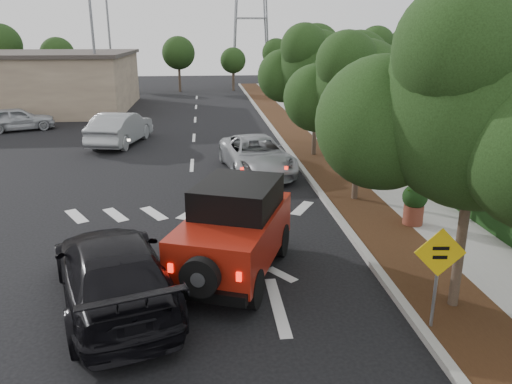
{
  "coord_description": "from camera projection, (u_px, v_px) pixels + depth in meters",
  "views": [
    {
      "loc": [
        0.58,
        -9.18,
        5.49
      ],
      "look_at": [
        1.86,
        3.0,
        1.58
      ],
      "focal_mm": 35.0,
      "sensor_mm": 36.0,
      "label": 1
    }
  ],
  "objects": [
    {
      "name": "ground",
      "position": [
        182.0,
        311.0,
        10.31
      ],
      "size": [
        120.0,
        120.0,
        0.0
      ],
      "primitive_type": "plane",
      "color": "black",
      "rests_on": "ground"
    },
    {
      "name": "curb",
      "position": [
        296.0,
        161.0,
        22.11
      ],
      "size": [
        0.2,
        70.0,
        0.15
      ],
      "primitive_type": "cube",
      "color": "#9E9B93",
      "rests_on": "ground"
    },
    {
      "name": "planting_strip",
      "position": [
        318.0,
        161.0,
        22.21
      ],
      "size": [
        1.8,
        70.0,
        0.12
      ],
      "primitive_type": "cube",
      "color": "black",
      "rests_on": "ground"
    },
    {
      "name": "sidewalk",
      "position": [
        360.0,
        160.0,
        22.4
      ],
      "size": [
        2.0,
        70.0,
        0.12
      ],
      "primitive_type": "cube",
      "color": "gray",
      "rests_on": "ground"
    },
    {
      "name": "hedge",
      "position": [
        391.0,
        151.0,
        22.44
      ],
      "size": [
        0.8,
        70.0,
        0.8
      ],
      "primitive_type": "cube",
      "color": "black",
      "rests_on": "ground"
    },
    {
      "name": "transmission_tower",
      "position": [
        251.0,
        84.0,
        56.38
      ],
      "size": [
        7.0,
        4.0,
        28.0
      ],
      "primitive_type": null,
      "color": "slate",
      "rests_on": "ground"
    },
    {
      "name": "street_tree_near",
      "position": [
        452.0,
        309.0,
        10.39
      ],
      "size": [
        3.8,
        3.8,
        5.92
      ],
      "primitive_type": null,
      "color": "black",
      "rests_on": "ground"
    },
    {
      "name": "street_tree_mid",
      "position": [
        354.0,
        201.0,
        17.02
      ],
      "size": [
        3.2,
        3.2,
        5.32
      ],
      "primitive_type": null,
      "color": "black",
      "rests_on": "ground"
    },
    {
      "name": "street_tree_far",
      "position": [
        313.0,
        157.0,
        23.18
      ],
      "size": [
        3.4,
        3.4,
        5.62
      ],
      "primitive_type": null,
      "color": "black",
      "rests_on": "ground"
    },
    {
      "name": "light_pole_a",
      "position": [
        101.0,
        117.0,
        34.29
      ],
      "size": [
        2.0,
        0.22,
        9.0
      ],
      "primitive_type": null,
      "color": "slate",
      "rests_on": "ground"
    },
    {
      "name": "light_pole_b",
      "position": [
        114.0,
        96.0,
        45.56
      ],
      "size": [
        2.0,
        0.22,
        9.0
      ],
      "primitive_type": null,
      "color": "slate",
      "rests_on": "ground"
    },
    {
      "name": "red_jeep",
      "position": [
        237.0,
        227.0,
        11.76
      ],
      "size": [
        3.18,
        4.49,
        2.19
      ],
      "rotation": [
        0.0,
        0.0,
        -0.37
      ],
      "color": "black",
      "rests_on": "ground"
    },
    {
      "name": "silver_suv_ahead",
      "position": [
        257.0,
        155.0,
        20.38
      ],
      "size": [
        3.07,
        5.51,
        1.46
      ],
      "primitive_type": "imported",
      "rotation": [
        0.0,
        0.0,
        0.13
      ],
      "color": "#A2A5AA",
      "rests_on": "ground"
    },
    {
      "name": "black_suv_oncoming",
      "position": [
        113.0,
        271.0,
        10.37
      ],
      "size": [
        3.65,
        5.69,
        1.53
      ],
      "primitive_type": "imported",
      "rotation": [
        0.0,
        0.0,
        3.45
      ],
      "color": "black",
      "rests_on": "ground"
    },
    {
      "name": "silver_sedan_oncoming",
      "position": [
        120.0,
        128.0,
        25.55
      ],
      "size": [
        2.87,
        5.29,
        1.66
      ],
      "primitive_type": "imported",
      "rotation": [
        0.0,
        0.0,
        2.91
      ],
      "color": "#999DA0",
      "rests_on": "ground"
    },
    {
      "name": "parked_suv",
      "position": [
        17.0,
        119.0,
        29.14
      ],
      "size": [
        4.38,
        3.07,
        1.39
      ],
      "primitive_type": "imported",
      "rotation": [
        0.0,
        0.0,
        1.96
      ],
      "color": "#AFB2B7",
      "rests_on": "ground"
    },
    {
      "name": "speed_hump_sign",
      "position": [
        438.0,
        265.0,
        9.18
      ],
      "size": [
        0.96,
        0.12,
        2.04
      ],
      "rotation": [
        0.0,
        0.0,
        -0.11
      ],
      "color": "slate",
      "rests_on": "ground"
    },
    {
      "name": "terracotta_planter",
      "position": [
        415.0,
        200.0,
        14.47
      ],
      "size": [
        0.72,
        0.72,
        1.26
      ],
      "rotation": [
        0.0,
        0.0,
        -0.03
      ],
      "color": "brown",
      "rests_on": "ground"
    }
  ]
}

